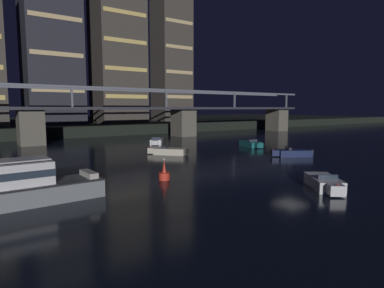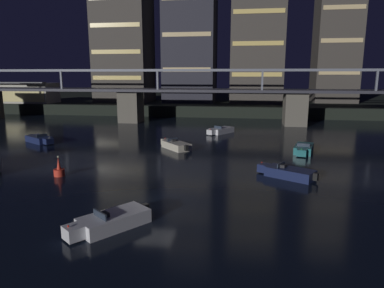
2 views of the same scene
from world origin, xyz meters
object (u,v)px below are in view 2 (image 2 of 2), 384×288
at_px(tower_central, 258,30).
at_px(channel_buoy, 59,171).
at_px(river_bridge, 210,99).
at_px(speedboat_far_center, 221,130).
at_px(speedboat_mid_center, 111,221).
at_px(waterfront_pavilion, 28,93).
at_px(speedboat_mid_left, 304,149).
at_px(tower_west_low, 124,40).
at_px(tower_east_tall, 338,26).
at_px(speedboat_far_left, 288,173).
at_px(speedboat_near_center, 175,145).
at_px(speedboat_near_right, 40,139).
at_px(tower_west_tall, 191,20).

height_order(tower_central, channel_buoy, tower_central).
bearing_deg(river_bridge, speedboat_far_center, -75.97).
distance_m(river_bridge, tower_central, 25.48).
bearing_deg(speedboat_mid_center, speedboat_far_center, 83.04).
relative_size(waterfront_pavilion, speedboat_mid_left, 2.39).
bearing_deg(tower_west_low, tower_east_tall, 5.63).
height_order(river_bridge, tower_west_low, tower_west_low).
xyz_separation_m(tower_west_low, speedboat_far_left, (31.57, -50.62, -15.83)).
height_order(tower_west_low, speedboat_near_center, tower_west_low).
distance_m(tower_west_low, channel_buoy, 56.72).
bearing_deg(speedboat_far_left, speedboat_near_right, 159.50).
bearing_deg(tower_east_tall, speedboat_near_center, -121.64).
bearing_deg(tower_east_tall, speedboat_near_right, -135.89).
height_order(river_bridge, speedboat_near_center, river_bridge).
xyz_separation_m(river_bridge, channel_buoy, (-9.65, -33.99, -3.79)).
bearing_deg(tower_central, tower_east_tall, 13.00).
distance_m(speedboat_mid_left, speedboat_mid_center, 25.61).
relative_size(tower_central, speedboat_far_left, 6.62).
height_order(tower_west_tall, waterfront_pavilion, tower_west_tall).
distance_m(tower_central, speedboat_mid_left, 45.16).
xyz_separation_m(waterfront_pavilion, channel_buoy, (32.64, -45.91, -3.96)).
height_order(river_bridge, waterfront_pavilion, river_bridge).
xyz_separation_m(tower_east_tall, speedboat_far_left, (-16.47, -55.35, -18.66)).
bearing_deg(river_bridge, speedboat_near_center, -95.21).
distance_m(tower_central, speedboat_near_right, 52.20).
height_order(waterfront_pavilion, speedboat_mid_center, waterfront_pavilion).
distance_m(speedboat_near_center, speedboat_mid_left, 14.47).
bearing_deg(speedboat_far_left, speedboat_mid_center, -133.73).
height_order(river_bridge, speedboat_mid_left, river_bridge).
relative_size(speedboat_near_right, speedboat_far_left, 1.00).
relative_size(speedboat_near_center, speedboat_mid_left, 0.87).
height_order(tower_central, speedboat_far_left, tower_central).
height_order(tower_east_tall, speedboat_mid_center, tower_east_tall).
height_order(waterfront_pavilion, speedboat_far_center, waterfront_pavilion).
distance_m(speedboat_mid_left, channel_buoy, 25.36).
xyz_separation_m(tower_west_tall, speedboat_mid_center, (5.11, -63.82, -20.20)).
distance_m(tower_west_low, speedboat_far_left, 61.72).
distance_m(tower_central, speedboat_far_left, 54.23).
distance_m(river_bridge, speedboat_near_center, 22.11).
xyz_separation_m(tower_west_tall, waterfront_pavilion, (-35.70, -8.81, -16.18)).
height_order(speedboat_near_right, speedboat_far_center, same).
height_order(tower_west_low, tower_central, tower_central).
distance_m(river_bridge, speedboat_far_center, 11.19).
bearing_deg(tower_east_tall, speedboat_far_center, -124.66).
bearing_deg(waterfront_pavilion, speedboat_far_left, -39.95).
bearing_deg(speedboat_near_right, tower_west_low, 93.24).
bearing_deg(speedboat_far_left, channel_buoy, -172.73).
bearing_deg(river_bridge, tower_west_low, 139.05).
bearing_deg(tower_west_low, channel_buoy, -76.91).
relative_size(speedboat_near_center, speedboat_near_right, 0.94).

